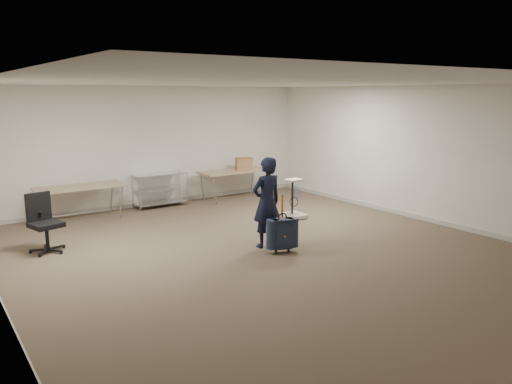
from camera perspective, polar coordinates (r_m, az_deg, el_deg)
ground at (r=8.46m, az=0.97°, el=-6.90°), size 9.00×9.00×0.00m
room_shell at (r=9.55m, az=-3.88°, el=-4.48°), size 8.00×9.00×9.00m
folding_table_left at (r=11.02m, az=-19.46°, el=0.36°), size 1.80×0.75×0.73m
folding_table_right at (r=12.53m, az=-2.50°, el=2.24°), size 1.80×0.75×0.73m
wire_shelf at (r=11.91m, az=-10.89°, el=0.42°), size 1.22×0.47×0.80m
person at (r=8.58m, az=1.24°, el=-1.19°), size 0.58×0.38×1.57m
suitcase at (r=8.35m, az=3.03°, el=-4.76°), size 0.40×0.30×0.98m
office_chair at (r=9.13m, az=-22.90°, el=-4.47°), size 0.60×0.60×0.99m
equipment_cart at (r=10.68m, az=4.31°, el=-1.84°), size 0.48×0.48×0.85m
cardboard_box at (r=12.65m, az=-1.40°, el=3.26°), size 0.48×0.42×0.30m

